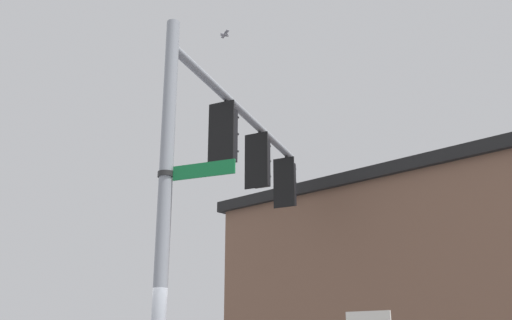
{
  "coord_description": "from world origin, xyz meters",
  "views": [
    {
      "loc": [
        5.28,
        -7.25,
        1.44
      ],
      "look_at": [
        -0.34,
        3.65,
        5.58
      ],
      "focal_mm": 43.04,
      "sensor_mm": 36.0,
      "label": 1
    }
  ],
  "objects": [
    {
      "name": "mast_arm",
      "position": [
        -0.28,
        2.97,
        6.38
      ],
      "size": [
        0.72,
        5.96,
        0.16
      ],
      "primitive_type": "cylinder",
      "rotation": [
        0.0,
        1.57,
        1.66
      ],
      "color": "gray"
    },
    {
      "name": "street_name_sign",
      "position": [
        0.37,
        0.03,
        4.19
      ],
      "size": [
        1.27,
        0.26,
        0.22
      ],
      "color": "#147238"
    },
    {
      "name": "bird_flying",
      "position": [
        -0.73,
        2.89,
        8.3
      ],
      "size": [
        0.3,
        0.23,
        0.11
      ],
      "color": "gray"
    },
    {
      "name": "storefront_building",
      "position": [
        2.56,
        10.01,
        3.01
      ],
      "size": [
        12.49,
        10.55,
        5.99
      ],
      "color": "brown",
      "rests_on": "ground"
    },
    {
      "name": "signal_pole",
      "position": [
        0.0,
        0.0,
        3.42
      ],
      "size": [
        0.21,
        0.21,
        6.83
      ],
      "primitive_type": "cylinder",
      "color": "gray",
      "rests_on": "ground"
    },
    {
      "name": "traffic_light_nearest_pole",
      "position": [
        -0.2,
        2.13,
        5.6
      ],
      "size": [
        0.54,
        0.49,
        1.31
      ],
      "color": "black"
    },
    {
      "name": "traffic_light_mid_inner",
      "position": [
        -0.36,
        3.89,
        5.6
      ],
      "size": [
        0.54,
        0.49,
        1.31
      ],
      "color": "black"
    },
    {
      "name": "traffic_light_mid_outer",
      "position": [
        -0.53,
        5.64,
        5.6
      ],
      "size": [
        0.54,
        0.49,
        1.31
      ],
      "color": "black"
    }
  ]
}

